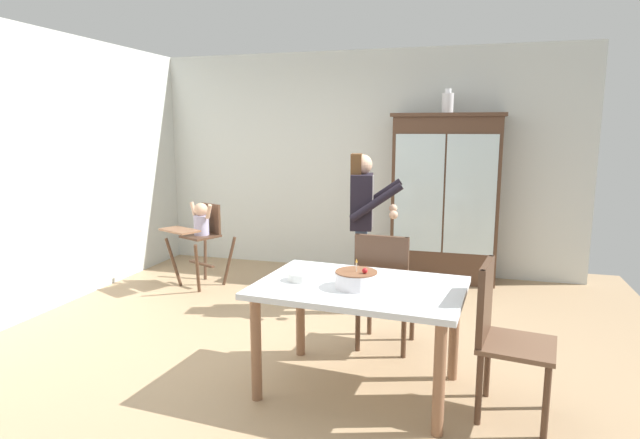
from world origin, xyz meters
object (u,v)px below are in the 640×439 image
Objects in this scene: adult_person at (362,213)px; dining_table at (360,299)px; serving_bowl at (301,276)px; dining_chair_right_end at (500,328)px; dining_chair_far_side at (384,283)px; birthday_cake at (356,279)px; ceramic_vase at (448,102)px; high_chair_with_toddler at (201,229)px; china_cabinet at (445,198)px.

dining_table is at bearing -177.76° from adult_person.
dining_chair_right_end reaches higher than serving_bowl.
serving_bowl is at bearing 60.12° from dining_chair_far_side.
dining_chair_right_end is (0.90, 0.00, -0.24)m from birthday_cake.
ceramic_vase is 3.11m from high_chair_with_toddler.
china_cabinet is 10.75× the size of serving_bowl.
dining_chair_far_side is 1.00× the size of dining_chair_right_end.
adult_person reaches higher than dining_chair_right_end.
high_chair_with_toddler reaches higher than dining_table.
dining_chair_right_end is (0.51, -2.93, -1.50)m from ceramic_vase.
birthday_cake reaches higher than serving_bowl.
china_cabinet is 1.26× the size of adult_person.
ceramic_vase is 3.25m from serving_bowl.
birthday_cake is 0.29× the size of dining_chair_right_end.
high_chair_with_toddler is at bearing 72.43° from adult_person.
high_chair_with_toddler is 3.66m from dining_chair_right_end.
dining_table is 5.07× the size of birthday_cake.
ceramic_vase is 3.33m from dining_chair_right_end.
ceramic_vase is 0.18× the size of adult_person.
ceramic_vase is 3.22m from birthday_cake.
dining_chair_far_side is at bearing -99.01° from china_cabinet.
high_chair_with_toddler reaches higher than serving_bowl.
ceramic_vase reaches higher than birthday_cake.
dining_table is 0.43m from serving_bowl.
serving_bowl is 0.19× the size of dining_chair_right_end.
adult_person is (1.90, -0.30, 0.31)m from high_chair_with_toddler.
china_cabinet is 2.91m from dining_table.
adult_person is 1.05m from dining_chair_far_side.
birthday_cake is at bearing -97.73° from ceramic_vase.
dining_chair_right_end reaches higher than dining_table.
dining_table is 0.90m from dining_chair_right_end.
dining_chair_right_end reaches higher than high_chair_with_toddler.
birthday_cake is (-0.01, -0.06, 0.15)m from dining_table.
dining_table is (-0.39, -2.87, -1.41)m from ceramic_vase.
serving_bowl is at bearing 172.27° from birthday_cake.
birthday_cake is (0.30, -1.64, -0.17)m from adult_person.
birthday_cake is 0.40m from serving_bowl.
high_chair_with_toddler is at bearing 67.01° from dining_chair_right_end.
birthday_cake is 1.56× the size of serving_bowl.
ceramic_vase reaches higher than high_chair_with_toddler.
ceramic_vase reaches higher than serving_bowl.
china_cabinet is at bearing -95.05° from dining_chair_far_side.
dining_chair_right_end is at bearing -7.61° from high_chair_with_toddler.
china_cabinet is at bearing 74.30° from serving_bowl.
birthday_cake is (2.20, -1.94, 0.14)m from high_chair_with_toddler.
high_chair_with_toddler is 0.62× the size of adult_person.
adult_person is (-0.71, -1.29, -0.00)m from china_cabinet.
adult_person is 1.64m from dining_table.
china_cabinet reaches higher than dining_chair_right_end.
dining_chair_far_side is 1.12m from dining_chair_right_end.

